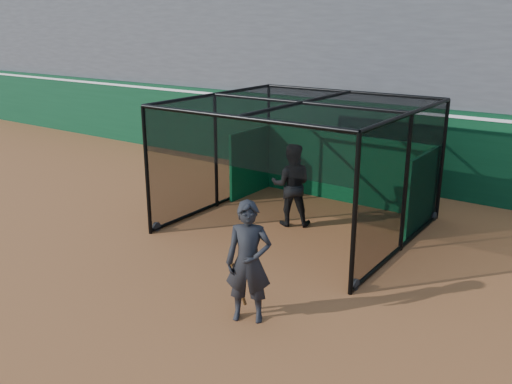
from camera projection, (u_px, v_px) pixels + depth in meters
The scene contains 6 objects.
ground at pixel (166, 279), 10.58m from camera, with size 120.00×120.00×0.00m, color #94542B.
outfield_wall at pixel (358, 141), 16.81m from camera, with size 50.00×0.50×2.50m.
grandstand at pixel (410, 32), 18.80m from camera, with size 50.00×7.85×8.95m.
batting_cage at pixel (301, 166), 12.92m from camera, with size 5.29×5.07×3.03m.
batter at pixel (291, 185), 13.15m from camera, with size 0.99×0.77×2.04m, color black.
on_deck_player at pixel (248, 262), 8.84m from camera, with size 0.90×0.79×2.08m.
Camera 1 is at (6.98, -6.81, 4.78)m, focal length 38.00 mm.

